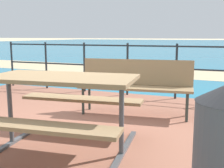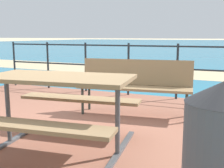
% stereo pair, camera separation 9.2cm
% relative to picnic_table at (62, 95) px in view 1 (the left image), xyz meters
% --- Properties ---
extents(ground_plane, '(240.00, 240.00, 0.00)m').
position_rel_picnic_table_xyz_m(ground_plane, '(-0.28, 0.48, -0.65)').
color(ground_plane, beige).
extents(patio_paving, '(6.40, 5.20, 0.06)m').
position_rel_picnic_table_xyz_m(patio_paving, '(-0.28, 0.48, -0.62)').
color(patio_paving, '#935B47').
rests_on(patio_paving, ground).
extents(sea_water, '(90.00, 90.00, 0.01)m').
position_rel_picnic_table_xyz_m(sea_water, '(-0.28, 40.48, -0.65)').
color(sea_water, teal).
rests_on(sea_water, ground).
extents(beach_strip, '(54.07, 5.09, 0.01)m').
position_rel_picnic_table_xyz_m(beach_strip, '(-0.28, 7.26, -0.65)').
color(beach_strip, tan).
rests_on(beach_strip, ground).
extents(picnic_table, '(1.66, 1.53, 0.80)m').
position_rel_picnic_table_xyz_m(picnic_table, '(0.00, 0.00, 0.00)').
color(picnic_table, '#8C704C').
rests_on(picnic_table, patio_paving).
extents(park_bench, '(1.75, 0.62, 0.85)m').
position_rel_picnic_table_xyz_m(park_bench, '(0.30, 1.62, -0.08)').
color(park_bench, '#8C704C').
rests_on(park_bench, patio_paving).
extents(railing_fence, '(5.94, 0.04, 1.06)m').
position_rel_picnic_table_xyz_m(railing_fence, '(-0.28, 2.94, 0.06)').
color(railing_fence, '#1E2328').
rests_on(railing_fence, patio_paving).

